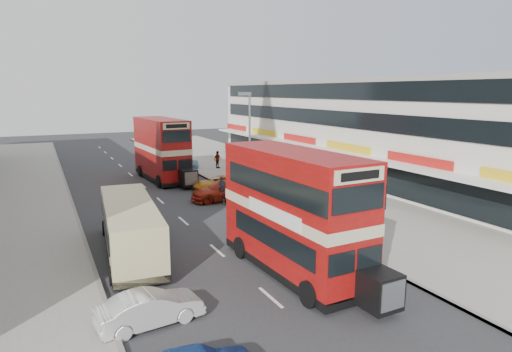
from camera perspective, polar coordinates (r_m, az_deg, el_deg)
ground at (r=17.15m, az=5.16°, el=-17.86°), size 160.00×160.00×0.00m
road_surface at (r=34.74m, az=-12.14°, el=-3.09°), size 12.00×90.00×0.01m
pavement_right at (r=39.23m, az=5.11°, el=-1.19°), size 12.00×90.00×0.15m
kerb_left at (r=33.86m, az=-22.22°, el=-3.90°), size 0.20×90.00×0.16m
kerb_right at (r=36.59m, az=-2.84°, el=-2.04°), size 0.20×90.00×0.16m
commercial_row at (r=44.71m, az=12.68°, el=6.06°), size 9.90×46.20×9.30m
street_lamp at (r=34.19m, az=-0.94°, el=5.07°), size 1.00×0.20×8.12m
bus_main at (r=20.16m, az=4.88°, el=-4.62°), size 3.09×9.92×5.44m
bus_second at (r=42.23m, az=-11.96°, el=3.38°), size 3.31×10.09×5.53m
coach at (r=23.64m, az=-15.78°, el=-6.17°), size 3.20×9.60×2.50m
car_left_front at (r=16.93m, az=-13.35°, el=-16.15°), size 3.89×1.74×1.24m
car_right_a at (r=34.04m, az=-4.02°, el=-1.86°), size 5.26×2.30×1.50m
car_right_b at (r=37.37m, az=-4.71°, el=-0.94°), size 4.54×2.31×1.23m
car_right_c at (r=47.17m, az=-9.76°, el=1.47°), size 4.08×2.00×1.34m
pedestrian_near at (r=31.83m, az=4.05°, el=-2.25°), size 0.67×0.48×1.75m
pedestrian_far at (r=47.39m, az=-4.95°, el=2.11°), size 1.15×0.91×1.82m
cyclist at (r=33.14m, az=-4.34°, el=-2.32°), size 0.63×1.56×2.01m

